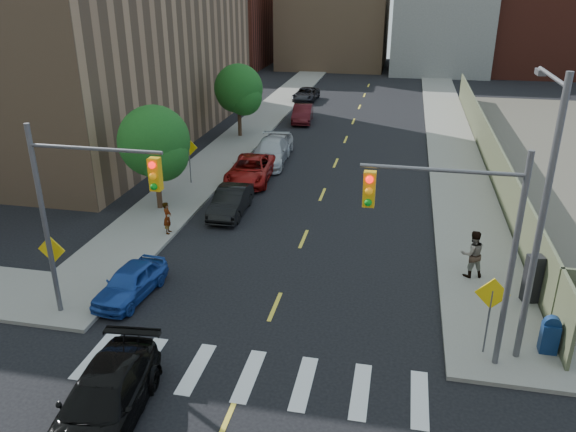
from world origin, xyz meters
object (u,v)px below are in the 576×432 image
at_px(mailbox, 550,335).
at_px(pedestrian_west, 167,218).
at_px(pedestrian_east, 472,254).
at_px(parked_car_grey, 306,94).
at_px(payphone, 532,279).
at_px(parked_car_blue, 131,282).
at_px(parked_car_white, 277,145).
at_px(parked_car_silver, 270,152).
at_px(parked_car_maroon, 303,114).
at_px(parked_car_black, 231,201).
at_px(black_sedan, 103,401).
at_px(parked_car_red, 251,170).

distance_m(mailbox, pedestrian_west, 16.67).
bearing_deg(pedestrian_west, pedestrian_east, -105.90).
height_order(parked_car_grey, payphone, payphone).
relative_size(parked_car_blue, payphone, 1.99).
bearing_deg(parked_car_white, pedestrian_west, -98.65).
bearing_deg(payphone, parked_car_silver, 117.46).
distance_m(parked_car_maroon, parked_car_grey, 9.14).
bearing_deg(payphone, parked_car_maroon, 102.15).
relative_size(parked_car_grey, pedestrian_east, 2.34).
distance_m(parked_car_black, parked_car_white, 10.65).
distance_m(parked_car_grey, pedestrian_west, 32.82).
bearing_deg(parked_car_blue, black_sedan, -63.99).
bearing_deg(parked_car_blue, parked_car_silver, 91.58).
relative_size(parked_car_grey, pedestrian_west, 2.99).
relative_size(parked_car_white, mailbox, 3.36).
relative_size(parked_car_maroon, black_sedan, 0.88).
bearing_deg(parked_car_black, parked_car_red, 92.16).
bearing_deg(black_sedan, parked_car_silver, 86.65).
bearing_deg(payphone, pedestrian_east, 127.70).
height_order(parked_car_grey, black_sedan, black_sedan).
height_order(parked_car_red, pedestrian_west, pedestrian_west).
height_order(parked_car_red, parked_car_maroon, parked_car_maroon).
xyz_separation_m(parked_car_grey, pedestrian_east, (12.72, -34.26, 0.49)).
bearing_deg(parked_car_silver, pedestrian_east, -52.86).
bearing_deg(parked_car_blue, mailbox, 3.24).
xyz_separation_m(parked_car_red, parked_car_white, (0.34, 5.52, 0.02)).
distance_m(parked_car_blue, black_sedan, 6.67).
bearing_deg(mailbox, parked_car_silver, 127.39).
bearing_deg(black_sedan, pedestrian_west, 99.02).
xyz_separation_m(parked_car_maroon, payphone, (13.40, -26.75, 0.35)).
height_order(parked_car_grey, pedestrian_east, pedestrian_east).
bearing_deg(pedestrian_east, payphone, 126.51).
relative_size(parked_car_white, pedestrian_west, 2.86).
bearing_deg(black_sedan, pedestrian_east, 38.86).
distance_m(parked_car_white, mailbox, 24.05).
height_order(parked_car_maroon, payphone, payphone).
bearing_deg(payphone, pedestrian_west, 154.65).
distance_m(parked_car_blue, parked_car_red, 13.81).
distance_m(parked_car_red, parked_car_white, 5.53).
height_order(parked_car_white, pedestrian_east, pedestrian_east).
relative_size(parked_car_black, pedestrian_west, 2.73).
relative_size(parked_car_white, pedestrian_east, 2.23).
distance_m(payphone, pedestrian_east, 2.50).
xyz_separation_m(parked_car_black, pedestrian_west, (-2.10, -3.17, 0.23)).
xyz_separation_m(black_sedan, pedestrian_west, (-3.10, 11.74, 0.19)).
distance_m(parked_car_blue, parked_car_silver, 17.47).
distance_m(mailbox, pedestrian_east, 5.11).
xyz_separation_m(parked_car_black, black_sedan, (1.00, -14.91, 0.04)).
height_order(parked_car_silver, payphone, payphone).
distance_m(parked_car_white, pedestrian_west, 13.98).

